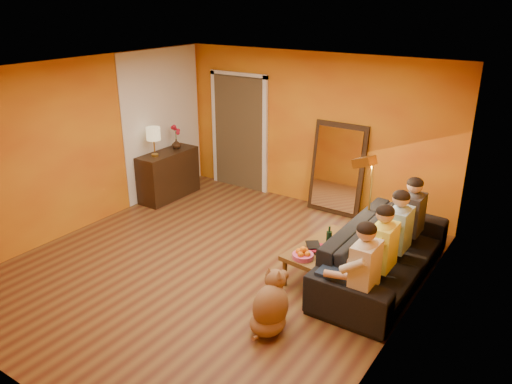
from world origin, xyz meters
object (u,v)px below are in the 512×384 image
Objects in this scene: sofa at (384,254)px; wine_bottle at (329,238)px; sideboard at (169,175)px; person_far_left at (364,274)px; person_far_right at (412,221)px; mirror_frame at (338,169)px; coffee_table at (326,260)px; dog at (271,302)px; person_mid_left at (383,254)px; table_lamp at (154,142)px; person_mid_right at (398,236)px; tumbler at (339,242)px; laptop at (351,238)px; vase at (176,144)px; floor_lamp at (369,210)px.

sofa is 8.07× the size of wine_bottle.
person_far_left is (4.37, -1.60, 0.18)m from sideboard.
person_far_right is (0.13, 0.65, 0.24)m from sofa.
mirror_frame is 1.25× the size of person_far_right.
dog is at bearing -82.44° from coffee_table.
person_mid_left and person_far_right have the same top height.
table_lamp is 4.40m from person_mid_right.
tumbler is (0.12, 0.12, 0.26)m from coffee_table.
sofa reaches higher than laptop.
sideboard is 3.70m from coffee_table.
dog reaches higher than coffee_table.
sideboard is at bearing 173.49° from person_mid_right.
table_lamp is 4.18m from dog.
vase is (-4.37, 1.85, 0.33)m from person_far_left.
sideboard is 0.47× the size of sofa.
sofa is at bearing -101.31° from person_far_right.
person_far_right reaches higher than vase.
sofa reaches higher than coffee_table.
person_mid_left reaches higher than sofa.
sofa is 2.05× the size of person_mid_left.
laptop is at bearing -135.17° from person_far_right.
table_lamp is at bearing 169.82° from wine_bottle.
person_far_right is 3.68× the size of laptop.
table_lamp is (-2.79, -1.38, 0.34)m from mirror_frame.
sideboard is at bearing 81.96° from sofa.
person_mid_right is (0.00, 1.10, 0.00)m from person_far_left.
mirror_frame is at bearing 146.93° from person_far_right.
sofa is 0.74m from coffee_table.
person_far_right is 0.87m from laptop.
dog is 1.47m from person_mid_left.
vase is (-4.24, 0.85, 0.57)m from sofa.
sideboard is 0.74m from table_lamp.
person_mid_left reaches higher than vase.
mirror_frame is 2.92m from vase.
wine_bottle reaches higher than laptop.
laptop is at bearing 140.69° from person_mid_left.
sofa is 3.59× the size of dog.
sideboard is at bearing 166.50° from person_mid_left.
dog is (-0.64, -1.68, -0.02)m from sofa.
wine_bottle is at bearing -38.25° from coffee_table.
floor_lamp is 4.65× the size of wine_bottle.
tumbler is at bearing -128.67° from person_far_right.
floor_lamp is (1.04, -1.24, -0.04)m from mirror_frame.
person_mid_right is (4.37, -0.20, -0.49)m from table_lamp.
laptop is (0.97, -1.63, -0.33)m from mirror_frame.
sofa is 2.05× the size of person_far_left.
laptop is at bearing 75.38° from tumbler.
dog is at bearing 159.24° from sofa.
person_far_right reaches higher than sideboard.
mirror_frame is 1.25× the size of person_mid_left.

